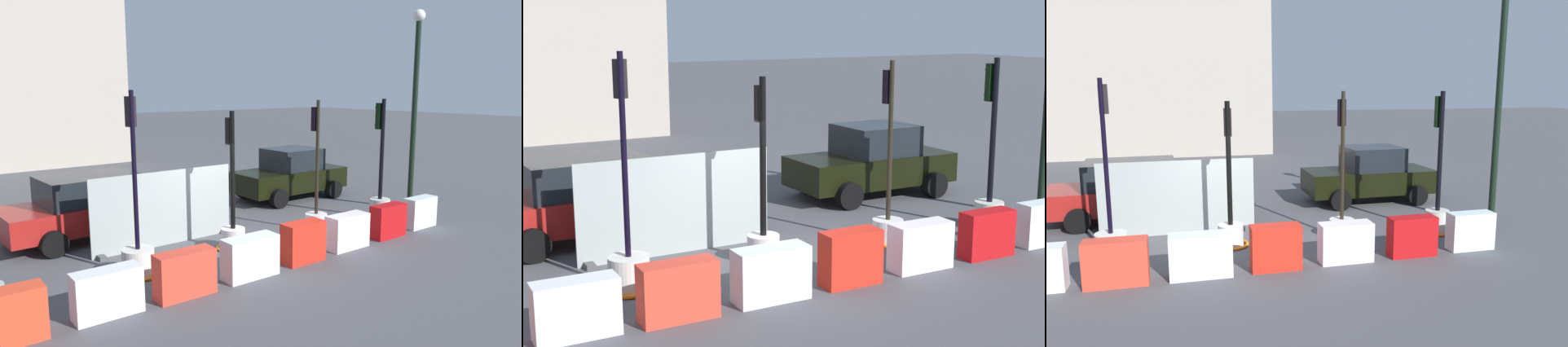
{
  "view_description": "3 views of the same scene",
  "coord_description": "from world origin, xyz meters",
  "views": [
    {
      "loc": [
        -6.45,
        -9.06,
        3.77
      ],
      "look_at": [
        1.27,
        0.86,
        1.59
      ],
      "focal_mm": 34.5,
      "sensor_mm": 36.0,
      "label": 1
    },
    {
      "loc": [
        -5.89,
        -10.98,
        4.18
      ],
      "look_at": [
        0.61,
        0.64,
        1.46
      ],
      "focal_mm": 52.46,
      "sensor_mm": 36.0,
      "label": 2
    },
    {
      "loc": [
        -1.12,
        -10.45,
        3.55
      ],
      "look_at": [
        1.93,
        0.85,
        1.47
      ],
      "focal_mm": 33.96,
      "sensor_mm": 36.0,
      "label": 3
    }
  ],
  "objects": [
    {
      "name": "car_black_sedan",
      "position": [
        4.68,
        3.63,
        0.82
      ],
      "size": [
        3.93,
        2.13,
        1.71
      ],
      "color": "black",
      "rests_on": "ground_plane"
    },
    {
      "name": "site_fence_panel",
      "position": [
        -1.1,
        1.54,
        0.85
      ],
      "size": [
        3.65,
        0.5,
        1.81
      ],
      "color": "#9BA3A1",
      "rests_on": "ground_plane"
    },
    {
      "name": "construction_barrier_4",
      "position": [
        0.69,
        -1.38,
        0.44
      ],
      "size": [
        0.98,
        0.44,
        0.89
      ],
      "color": "red",
      "rests_on": "ground_plane"
    },
    {
      "name": "traffic_light_4",
      "position": [
        5.01,
        0.03,
        0.62
      ],
      "size": [
        0.83,
        0.83,
        3.44
      ],
      "color": "beige",
      "rests_on": "ground_plane"
    },
    {
      "name": "street_lamp_post",
      "position": [
        6.63,
        0.14,
        3.55
      ],
      "size": [
        0.36,
        0.36,
        6.02
      ],
      "color": "black",
      "rests_on": "ground_plane"
    },
    {
      "name": "construction_barrier_7",
      "position": [
        5.08,
        -1.29,
        0.41
      ],
      "size": [
        1.01,
        0.4,
        0.82
      ],
      "color": "silver",
      "rests_on": "ground_plane"
    },
    {
      "name": "car_red_compact",
      "position": [
        -2.19,
        3.31,
        0.79
      ],
      "size": [
        4.65,
        2.39,
        1.59
      ],
      "color": "maroon",
      "rests_on": "ground_plane"
    },
    {
      "name": "construction_barrier_0",
      "position": [
        -5.17,
        -1.33,
        0.42
      ],
      "size": [
        1.08,
        0.44,
        0.84
      ],
      "color": "#E84125",
      "rests_on": "ground_plane"
    },
    {
      "name": "ground_plane",
      "position": [
        0.0,
        0.0,
        0.0
      ],
      "size": [
        120.0,
        120.0,
        0.0
      ],
      "primitive_type": "plane",
      "color": "#4C4B50"
    },
    {
      "name": "construction_barrier_6",
      "position": [
        3.64,
        -1.35,
        0.42
      ],
      "size": [
        1.02,
        0.39,
        0.84
      ],
      "color": "red",
      "rests_on": "ground_plane"
    },
    {
      "name": "traffic_light_1",
      "position": [
        -2.48,
        0.07,
        0.56
      ],
      "size": [
        0.84,
        0.84,
        3.71
      ],
      "color": "silver",
      "rests_on": "ground_plane"
    },
    {
      "name": "construction_barrier_2",
      "position": [
        -2.24,
        -1.41,
        0.42
      ],
      "size": [
        1.12,
        0.43,
        0.85
      ],
      "color": "#E13F2C",
      "rests_on": "ground_plane"
    },
    {
      "name": "traffic_light_2",
      "position": [
        0.0,
        0.29,
        0.59
      ],
      "size": [
        0.8,
        0.8,
        3.24
      ],
      "color": "silver",
      "rests_on": "ground_plane"
    },
    {
      "name": "construction_barrier_1",
      "position": [
        -3.65,
        -1.32,
        0.4
      ],
      "size": [
        1.14,
        0.44,
        0.8
      ],
      "color": "white",
      "rests_on": "ground_plane"
    },
    {
      "name": "traffic_light_3",
      "position": [
        2.59,
        0.18,
        0.57
      ],
      "size": [
        0.78,
        0.78,
        3.44
      ],
      "color": "silver",
      "rests_on": "ground_plane"
    },
    {
      "name": "construction_barrier_3",
      "position": [
        -0.74,
        -1.39,
        0.42
      ],
      "size": [
        1.16,
        0.47,
        0.83
      ],
      "color": "silver",
      "rests_on": "ground_plane"
    },
    {
      "name": "construction_barrier_5",
      "position": [
        2.16,
        -1.32,
        0.41
      ],
      "size": [
        1.09,
        0.45,
        0.81
      ],
      "color": "white",
      "rests_on": "ground_plane"
    }
  ]
}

